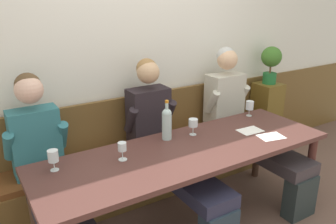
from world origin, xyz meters
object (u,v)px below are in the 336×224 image
wine_glass_by_bottle (250,106)px  wine_glass_right_end (193,123)px  person_left_seat (244,120)px  wine_glass_center_rear (122,147)px  potted_plant (271,61)px  dining_table (188,157)px  person_right_seat (167,142)px  person_center_left_seat (49,174)px  wine_glass_near_bucket (53,156)px  wine_bottle_amber_mid (167,123)px  wall_bench (147,165)px

wine_glass_by_bottle → wine_glass_right_end: bearing=-172.9°
person_left_seat → wine_glass_center_rear: bearing=-170.0°
potted_plant → wine_glass_by_bottle: bearing=-149.6°
dining_table → person_right_seat: bearing=87.1°
wine_glass_by_bottle → dining_table: bearing=-162.4°
person_center_left_seat → potted_plant: bearing=8.4°
person_center_left_seat → person_left_seat: size_ratio=0.98×
person_center_left_seat → wine_glass_near_bucket: bearing=-80.4°
person_center_left_seat → wine_glass_near_bucket: 0.23m
person_left_seat → wine_glass_near_bucket: (-1.89, -0.15, 0.17)m
person_center_left_seat → wine_bottle_amber_mid: 0.97m
wall_bench → dining_table: wall_bench is taller
person_right_seat → potted_plant: bearing=13.0°
wall_bench → wine_glass_by_bottle: (0.93, -0.38, 0.54)m
person_left_seat → wine_bottle_amber_mid: size_ratio=4.04×
person_left_seat → wine_glass_by_bottle: 0.17m
wine_glass_by_bottle → wine_bottle_amber_mid: bearing=-177.0°
wine_glass_by_bottle → wine_glass_near_bucket: same height
dining_table → wine_glass_center_rear: (-0.50, 0.10, 0.17)m
wine_glass_center_rear → wine_glass_by_bottle: bearing=7.8°
person_center_left_seat → wine_glass_center_rear: (0.48, -0.23, 0.18)m
dining_table → person_right_seat: (0.02, 0.34, -0.00)m
wall_bench → wine_glass_right_end: size_ratio=19.01×
person_right_seat → wine_glass_near_bucket: (-0.98, -0.14, 0.18)m
wine_glass_right_end → wine_glass_near_bucket: size_ratio=0.95×
wine_glass_near_bucket → person_right_seat: bearing=7.9°
wine_glass_right_end → wine_glass_by_bottle: 0.74m
potted_plant → person_center_left_seat: bearing=-171.6°
potted_plant → wall_bench: bearing=-178.8°
wall_bench → wine_glass_by_bottle: 1.14m
person_right_seat → wine_glass_near_bucket: size_ratio=8.88×
person_right_seat → potted_plant: 1.73m
wine_glass_right_end → wine_glass_near_bucket: (-1.16, -0.00, 0.00)m
wine_bottle_amber_mid → wine_glass_center_rear: bearing=-162.4°
wine_glass_right_end → wine_glass_center_rear: wine_glass_right_end is taller
wine_bottle_amber_mid → wine_glass_right_end: size_ratio=2.36×
wine_glass_center_rear → wine_glass_right_end: bearing=8.6°
wine_bottle_amber_mid → wine_glass_center_rear: (-0.46, -0.15, -0.05)m
dining_table → person_right_seat: size_ratio=1.80×
person_center_left_seat → potted_plant: (2.62, 0.39, 0.48)m
wine_bottle_amber_mid → wine_glass_by_bottle: (0.97, 0.05, -0.04)m
person_left_seat → wine_glass_right_end: 0.77m
person_center_left_seat → wine_glass_near_bucket: size_ratio=8.83×
wine_bottle_amber_mid → wine_glass_near_bucket: size_ratio=2.24×
wine_glass_near_bucket → person_center_left_seat: bearing=99.6°
wine_glass_right_end → dining_table: bearing=-133.7°
person_center_left_seat → wine_glass_right_end: person_center_left_seat is taller
wine_glass_by_bottle → potted_plant: size_ratio=0.35×
wine_glass_by_bottle → person_left_seat: bearing=93.2°
dining_table → wine_bottle_amber_mid: wine_bottle_amber_mid is taller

